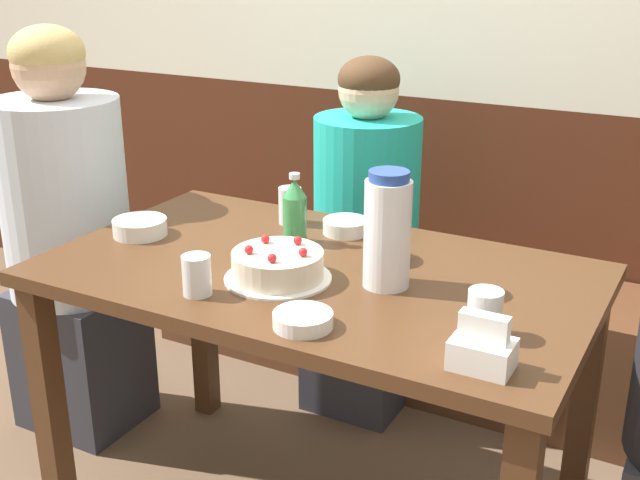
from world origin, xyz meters
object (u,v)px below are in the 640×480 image
at_px(napkin_holder, 482,349).
at_px(bowl_side_dish, 346,226).
at_px(birthday_cake, 278,266).
at_px(person_teal_shirt, 69,239).
at_px(bowl_rice_small, 387,252).
at_px(soju_bottle, 295,210).
at_px(bowl_soup_white, 140,227).
at_px(person_grey_tee, 365,249).
at_px(bench_seat, 434,327).
at_px(glass_shot_small, 485,314).
at_px(bowl_sauce_shallow, 303,320).
at_px(glass_water_tall, 197,275).
at_px(glass_tumbler_short, 290,205).
at_px(water_pitcher, 387,231).

xyz_separation_m(napkin_holder, bowl_side_dish, (-0.53, 0.51, -0.02)).
distance_m(birthday_cake, person_teal_shirt, 0.88).
xyz_separation_m(birthday_cake, bowl_rice_small, (0.17, 0.22, -0.01)).
xyz_separation_m(birthday_cake, soju_bottle, (-0.09, 0.22, 0.05)).
xyz_separation_m(bowl_soup_white, person_grey_tee, (0.34, 0.65, -0.22)).
bearing_deg(soju_bottle, person_grey_tee, 94.50).
height_order(bench_seat, bowl_rice_small, bowl_rice_small).
bearing_deg(bowl_rice_small, bowl_side_dish, 144.53).
relative_size(bowl_side_dish, glass_shot_small, 1.26).
distance_m(bowl_side_dish, glass_shot_small, 0.63).
height_order(soju_bottle, bowl_soup_white, soju_bottle).
distance_m(soju_bottle, bowl_sauce_shallow, 0.48).
xyz_separation_m(glass_shot_small, person_teal_shirt, (-1.34, 0.24, -0.16)).
relative_size(bench_seat, bowl_sauce_shallow, 17.35).
height_order(soju_bottle, glass_shot_small, soju_bottle).
bearing_deg(glass_shot_small, napkin_holder, -73.83).
bearing_deg(glass_water_tall, napkin_holder, -1.62).
xyz_separation_m(birthday_cake, napkin_holder, (0.52, -0.17, 0.01)).
bearing_deg(napkin_holder, bench_seat, 113.65).
xyz_separation_m(birthday_cake, glass_shot_small, (0.49, -0.05, 0.01)).
bearing_deg(bench_seat, glass_tumbler_short, -110.28).
height_order(birthday_cake, bowl_rice_small, birthday_cake).
relative_size(glass_shot_small, person_grey_tee, 0.08).
relative_size(bowl_side_dish, glass_tumbler_short, 1.21).
relative_size(water_pitcher, bowl_rice_small, 2.36).
relative_size(water_pitcher, glass_shot_small, 2.77).
bearing_deg(glass_shot_small, water_pitcher, 153.29).
relative_size(napkin_holder, person_grey_tee, 0.10).
height_order(bowl_soup_white, glass_water_tall, glass_water_tall).
xyz_separation_m(soju_bottle, bowl_rice_small, (0.25, 0.00, -0.07)).
relative_size(bench_seat, glass_shot_small, 22.01).
bearing_deg(bowl_side_dish, glass_tumbler_short, 179.83).
height_order(birthday_cake, bowl_soup_white, birthday_cake).
bearing_deg(bowl_soup_white, bench_seat, 59.20).
bearing_deg(glass_shot_small, person_teal_shirt, 169.77).
height_order(bench_seat, bowl_soup_white, bowl_soup_white).
bearing_deg(bowl_soup_white, person_grey_tee, 62.46).
height_order(bench_seat, water_pitcher, water_pitcher).
distance_m(bowl_rice_small, person_grey_tee, 0.62).
height_order(bench_seat, glass_tumbler_short, glass_tumbler_short).
xyz_separation_m(water_pitcher, bowl_sauce_shallow, (-0.06, -0.26, -0.11)).
bearing_deg(bowl_soup_white, birthday_cake, -9.65).
height_order(glass_shot_small, person_grey_tee, person_grey_tee).
height_order(birthday_cake, glass_shot_small, glass_shot_small).
bearing_deg(bowl_sauce_shallow, glass_water_tall, 174.24).
height_order(water_pitcher, person_teal_shirt, person_teal_shirt).
relative_size(bench_seat, person_teal_shirt, 1.68).
xyz_separation_m(bench_seat, soju_bottle, (-0.13, -0.71, 0.60)).
distance_m(bowl_rice_small, person_teal_shirt, 1.02).
xyz_separation_m(birthday_cake, water_pitcher, (0.23, 0.09, 0.09)).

